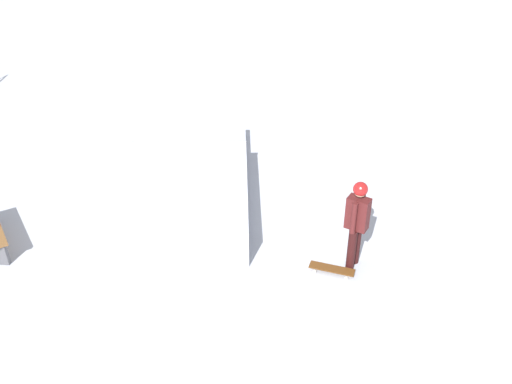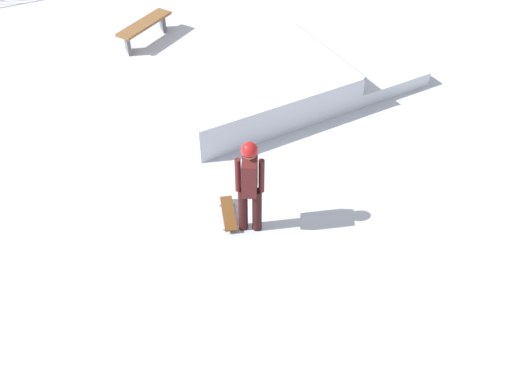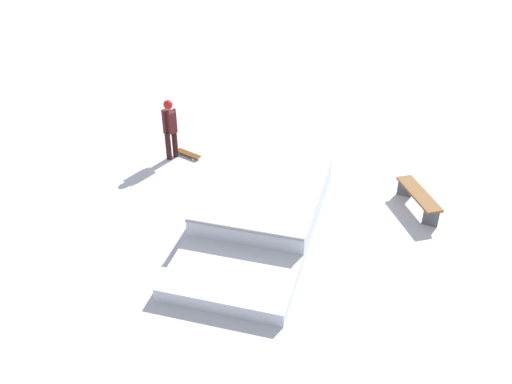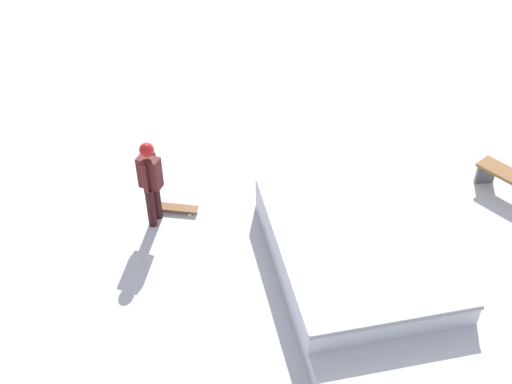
# 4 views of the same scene
# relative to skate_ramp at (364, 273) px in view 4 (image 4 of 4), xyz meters

# --- Properties ---
(ground_plane) EXTENTS (60.00, 60.00, 0.00)m
(ground_plane) POSITION_rel_skate_ramp_xyz_m (-0.86, -0.01, -0.32)
(ground_plane) COLOR #B2B7C1
(skate_ramp) EXTENTS (5.66, 3.20, 0.74)m
(skate_ramp) POSITION_rel_skate_ramp_xyz_m (0.00, 0.00, 0.00)
(skate_ramp) COLOR silver
(skate_ramp) RESTS_ON ground
(skater) EXTENTS (0.40, 0.44, 1.73)m
(skater) POSITION_rel_skate_ramp_xyz_m (-1.89, -3.39, 0.69)
(skater) COLOR black
(skater) RESTS_ON ground
(skateboard) EXTENTS (0.40, 0.82, 0.09)m
(skateboard) POSITION_rel_skate_ramp_xyz_m (-2.13, -3.02, -0.24)
(skateboard) COLOR #593314
(skateboard) RESTS_ON ground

